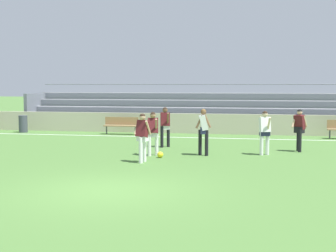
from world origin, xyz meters
name	(u,v)px	position (x,y,z in m)	size (l,w,h in m)	color
ground_plane	(107,191)	(0.00, 0.00, 0.00)	(160.00, 160.00, 0.00)	#477033
field_line_sideline	(184,137)	(0.00, 12.12, 0.00)	(44.00, 0.12, 0.01)	white
sideline_wall	(189,123)	(0.00, 14.10, 0.53)	(48.00, 0.16, 1.06)	beige
bleacher_stand	(265,111)	(3.95, 16.33, 1.14)	(27.76, 3.04, 2.64)	#B2B2B7
bench_far_left	(121,124)	(-3.44, 13.00, 0.55)	(1.80, 0.40, 0.90)	#99754C
trash_bin	(23,124)	(-8.97, 12.96, 0.46)	(0.47, 0.47, 0.92)	#3D424C
player_dark_overlapping	(153,130)	(-0.16, 5.95, 0.95)	(0.45, 0.62, 1.61)	white
player_dark_trailing_run	(142,133)	(-0.16, 4.38, 0.98)	(0.58, 0.46, 1.65)	white
player_white_dropping_back	(203,128)	(1.65, 6.38, 1.03)	(0.56, 0.44, 1.73)	black
player_white_pressing_high	(265,129)	(3.88, 6.89, 0.97)	(0.46, 0.54, 1.64)	white
player_dark_wide_right	(165,123)	(-0.18, 8.38, 1.00)	(0.45, 0.60, 1.68)	black
player_dark_deep_cover	(299,126)	(5.21, 8.08, 0.99)	(0.66, 0.46, 1.66)	black
soccer_ball	(160,155)	(0.21, 5.50, 0.11)	(0.22, 0.22, 0.22)	yellow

